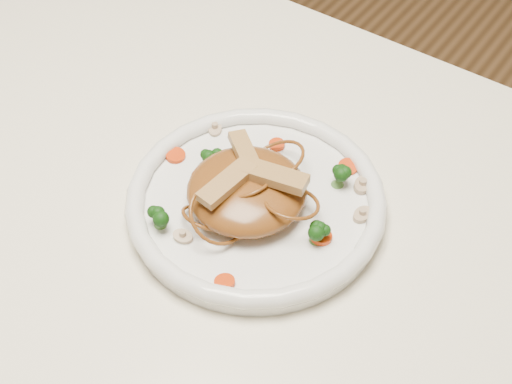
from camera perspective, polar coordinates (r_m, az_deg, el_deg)
The scene contains 19 objects.
table at distance 0.88m, azimuth -5.96°, elevation -5.52°, with size 1.20×0.80×0.75m.
plate at distance 0.79m, azimuth -0.00°, elevation -1.06°, with size 0.27×0.27×0.02m, color white.
noodle_mound at distance 0.77m, azimuth -0.70°, elevation 0.13°, with size 0.13×0.13×0.04m, color brown.
chicken_a at distance 0.75m, azimuth 1.26°, elevation 1.26°, with size 0.07×0.02×0.01m, color tan.
chicken_b at distance 0.78m, azimuth -0.83°, elevation 3.01°, with size 0.06×0.02×0.01m, color tan.
chicken_c at distance 0.75m, azimuth -2.22°, elevation 0.71°, with size 0.07×0.02×0.01m, color tan.
broccoli_0 at distance 0.80m, azimuth 6.30°, elevation 1.34°, with size 0.03×0.03×0.03m, color #12400D, non-canonical shape.
broccoli_1 at distance 0.81m, azimuth -3.47°, elevation 2.76°, with size 0.03×0.03×0.03m, color #12400D, non-canonical shape.
broccoli_2 at distance 0.76m, azimuth -7.38°, elevation -1.73°, with size 0.03×0.03×0.03m, color #12400D, non-canonical shape.
broccoli_3 at distance 0.75m, azimuth 4.62°, elevation -3.01°, with size 0.02×0.02×0.03m, color #12400D, non-canonical shape.
carrot_0 at distance 0.82m, azimuth 7.00°, elevation 1.90°, with size 0.02×0.02×0.01m, color red.
carrot_1 at distance 0.84m, azimuth -6.14°, elevation 2.78°, with size 0.02×0.02×0.01m, color red.
carrot_2 at distance 0.76m, azimuth 4.97°, elevation -3.38°, with size 0.02×0.02×0.01m, color red.
carrot_3 at distance 0.84m, azimuth 1.59°, elevation 3.62°, with size 0.02×0.02×0.01m, color red.
carrot_4 at distance 0.72m, azimuth -2.41°, elevation -6.88°, with size 0.02×0.02×0.01m, color red.
mushroom_0 at distance 0.76m, azimuth -5.58°, elevation -3.40°, with size 0.02×0.02×0.01m, color beige.
mushroom_1 at distance 0.78m, azimuth 8.08°, elevation -1.73°, with size 0.02×0.02×0.01m, color beige.
mushroom_2 at distance 0.86m, azimuth -3.14°, elevation 4.84°, with size 0.02×0.02×0.01m, color beige.
mushroom_3 at distance 0.81m, azimuth 8.10°, elevation 0.52°, with size 0.03×0.03×0.01m, color beige.
Camera 1 is at (0.38, -0.37, 1.36)m, focal length 52.57 mm.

